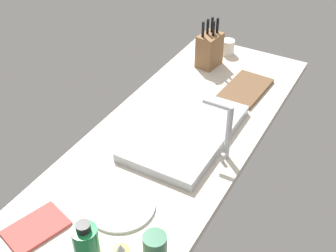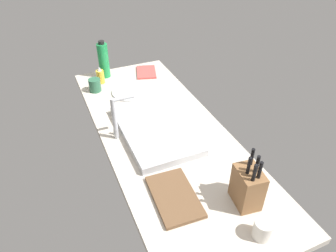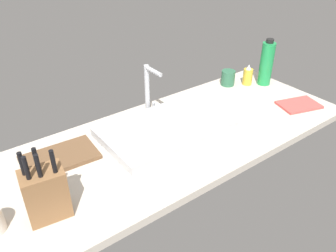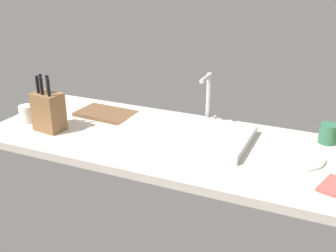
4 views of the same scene
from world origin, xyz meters
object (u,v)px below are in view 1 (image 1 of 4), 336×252
(sink_basin, at_px, (185,132))
(dinner_plate, at_px, (121,205))
(knife_block, at_px, (209,49))
(ceramic_cup, at_px, (155,246))
(dish_towel, at_px, (36,228))
(coffee_mug, at_px, (228,47))
(faucet, at_px, (226,128))
(cutting_board, at_px, (246,89))

(sink_basin, xyz_separation_m, dinner_plate, (0.47, -0.01, -0.01))
(sink_basin, bearing_deg, knife_block, -163.87)
(dinner_plate, distance_m, ceramic_cup, 0.24)
(dish_towel, height_order, coffee_mug, coffee_mug)
(coffee_mug, bearing_deg, faucet, 22.17)
(sink_basin, height_order, coffee_mug, coffee_mug)
(knife_block, relative_size, cutting_board, 0.88)
(sink_basin, height_order, dish_towel, sink_basin)
(dish_towel, bearing_deg, knife_block, 178.54)
(dinner_plate, height_order, ceramic_cup, ceramic_cup)
(dish_towel, bearing_deg, cutting_board, 165.53)
(faucet, height_order, knife_block, knife_block)
(coffee_mug, bearing_deg, sink_basin, 10.08)
(dinner_plate, relative_size, dish_towel, 1.22)
(sink_basin, bearing_deg, dish_towel, -16.53)
(sink_basin, xyz_separation_m, ceramic_cup, (0.58, 0.19, 0.02))
(dish_towel, bearing_deg, sink_basin, 163.47)
(cutting_board, xyz_separation_m, ceramic_cup, (1.04, 0.10, 0.03))
(ceramic_cup, bearing_deg, faucet, -179.65)
(sink_basin, xyz_separation_m, dish_towel, (0.69, -0.21, -0.01))
(cutting_board, distance_m, dish_towel, 1.19)
(sink_basin, height_order, cutting_board, sink_basin)
(knife_block, distance_m, dish_towel, 1.29)
(dinner_plate, bearing_deg, cutting_board, 173.49)
(knife_block, xyz_separation_m, coffee_mug, (-0.16, 0.04, -0.05))
(sink_basin, relative_size, dinner_plate, 2.31)
(sink_basin, distance_m, coffee_mug, 0.77)
(sink_basin, distance_m, faucet, 0.23)
(knife_block, xyz_separation_m, ceramic_cup, (1.18, 0.37, -0.05))
(faucet, bearing_deg, knife_block, -150.26)
(sink_basin, height_order, faucet, faucet)
(sink_basin, bearing_deg, cutting_board, 168.70)
(dinner_plate, bearing_deg, knife_block, -171.53)
(coffee_mug, height_order, ceramic_cup, ceramic_cup)
(faucet, distance_m, ceramic_cup, 0.55)
(ceramic_cup, bearing_deg, dish_towel, -74.46)
(sink_basin, xyz_separation_m, coffee_mug, (-0.76, -0.14, 0.02))
(dinner_plate, bearing_deg, coffee_mug, -174.36)
(knife_block, height_order, cutting_board, knife_block)
(dish_towel, height_order, ceramic_cup, ceramic_cup)
(cutting_board, bearing_deg, coffee_mug, -142.99)
(cutting_board, bearing_deg, dinner_plate, -6.51)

